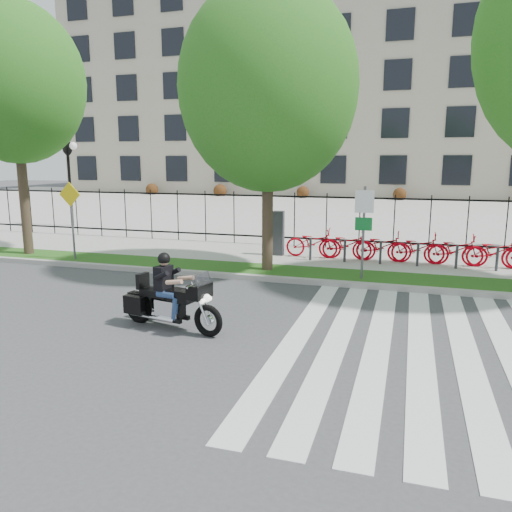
% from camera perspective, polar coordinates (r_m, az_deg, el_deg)
% --- Properties ---
extents(ground, '(120.00, 120.00, 0.00)m').
position_cam_1_polar(ground, '(10.40, -7.24, -7.86)').
color(ground, '#3C3C3F').
rests_on(ground, ground).
extents(curb, '(60.00, 0.20, 0.15)m').
position_cam_1_polar(curb, '(14.06, -0.32, -2.47)').
color(curb, '#A09D96').
rests_on(curb, ground).
extents(grass_verge, '(60.00, 1.50, 0.15)m').
position_cam_1_polar(grass_verge, '(14.86, 0.67, -1.74)').
color(grass_verge, '#1D4D13').
rests_on(grass_verge, ground).
extents(sidewalk, '(60.00, 3.50, 0.15)m').
position_cam_1_polar(sidewalk, '(17.22, 3.05, 0.00)').
color(sidewalk, '#99988F').
rests_on(sidewalk, ground).
extents(plaza, '(80.00, 34.00, 0.10)m').
position_cam_1_polar(plaza, '(34.35, 10.33, 5.27)').
color(plaza, '#99988F').
rests_on(plaza, ground).
extents(crosswalk_stripes, '(5.70, 8.00, 0.01)m').
position_cam_1_polar(crosswalk_stripes, '(9.56, 20.58, -10.17)').
color(crosswalk_stripes, silver).
rests_on(crosswalk_stripes, ground).
extents(iron_fence, '(30.00, 0.06, 2.00)m').
position_cam_1_polar(iron_fence, '(18.73, 4.41, 4.21)').
color(iron_fence, black).
rests_on(iron_fence, sidewalk).
extents(office_building, '(60.00, 21.90, 20.15)m').
position_cam_1_polar(office_building, '(54.42, 13.44, 17.65)').
color(office_building, '#A79F87').
rests_on(office_building, ground).
extents(lamp_post_left, '(1.06, 0.70, 4.25)m').
position_cam_1_polar(lamp_post_left, '(26.44, -20.66, 9.97)').
color(lamp_post_left, black).
rests_on(lamp_post_left, ground).
extents(street_tree_0, '(4.53, 4.53, 8.26)m').
position_cam_1_polar(street_tree_0, '(18.90, -25.91, 17.34)').
color(street_tree_0, '#3A2A1F').
rests_on(street_tree_0, grass_verge).
extents(street_tree_1, '(5.01, 5.01, 8.03)m').
position_cam_1_polar(street_tree_1, '(14.58, 1.38, 18.63)').
color(street_tree_1, '#3A2A1F').
rests_on(street_tree_1, grass_verge).
extents(bike_share_station, '(11.10, 0.86, 1.50)m').
position_cam_1_polar(bike_share_station, '(16.41, 21.60, 0.70)').
color(bike_share_station, '#2D2D33').
rests_on(bike_share_station, sidewalk).
extents(sign_pole_regulatory, '(0.50, 0.09, 2.50)m').
position_cam_1_polar(sign_pole_regulatory, '(13.66, 12.21, 3.98)').
color(sign_pole_regulatory, '#59595B').
rests_on(sign_pole_regulatory, grass_verge).
extents(sign_pole_warning, '(0.78, 0.09, 2.49)m').
position_cam_1_polar(sign_pole_warning, '(17.16, -20.36, 4.93)').
color(sign_pole_warning, '#59595B').
rests_on(sign_pole_warning, grass_verge).
extents(motorcycle_rider, '(2.38, 0.97, 1.86)m').
position_cam_1_polar(motorcycle_rider, '(10.08, -9.73, -4.86)').
color(motorcycle_rider, black).
rests_on(motorcycle_rider, ground).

